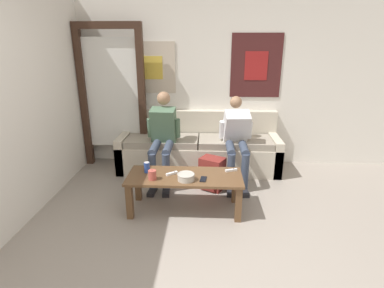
{
  "coord_description": "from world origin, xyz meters",
  "views": [
    {
      "loc": [
        0.1,
        -1.93,
        1.86
      ],
      "look_at": [
        -0.07,
        1.59,
        0.67
      ],
      "focal_mm": 28.0,
      "sensor_mm": 36.0,
      "label": 1
    }
  ],
  "objects": [
    {
      "name": "cell_phone",
      "position": [
        0.08,
        1.06,
        0.44
      ],
      "size": [
        0.08,
        0.14,
        0.01
      ],
      "color": "black",
      "rests_on": "coffee_table"
    },
    {
      "name": "person_seated_teen",
      "position": [
        0.52,
        2.05,
        0.63
      ],
      "size": [
        0.47,
        0.96,
        1.15
      ],
      "color": "#384256",
      "rests_on": "ground_plane"
    },
    {
      "name": "game_controller_near_right",
      "position": [
        -0.28,
        1.18,
        0.45
      ],
      "size": [
        0.14,
        0.11,
        0.03
      ],
      "color": "white",
      "rests_on": "coffee_table"
    },
    {
      "name": "coffee_table",
      "position": [
        -0.13,
        1.16,
        0.36
      ],
      "size": [
        1.3,
        0.53,
        0.44
      ],
      "color": "brown",
      "rests_on": "ground_plane"
    },
    {
      "name": "backpack",
      "position": [
        0.19,
        1.71,
        0.21
      ],
      "size": [
        0.37,
        0.34,
        0.44
      ],
      "color": "maroon",
      "rests_on": "ground_plane"
    },
    {
      "name": "couch",
      "position": [
        -0.01,
        2.4,
        0.3
      ],
      "size": [
        2.41,
        0.71,
        0.86
      ],
      "color": "beige",
      "rests_on": "ground_plane"
    },
    {
      "name": "person_seated_adult",
      "position": [
        -0.5,
        1.99,
        0.66
      ],
      "size": [
        0.47,
        0.87,
        1.22
      ],
      "color": "#384256",
      "rests_on": "ground_plane"
    },
    {
      "name": "game_controller_near_left",
      "position": [
        0.4,
        1.3,
        0.45
      ],
      "size": [
        0.15,
        0.08,
        0.03
      ],
      "color": "white",
      "rests_on": "coffee_table"
    },
    {
      "name": "ceramic_bowl",
      "position": [
        -0.11,
        1.04,
        0.48
      ],
      "size": [
        0.19,
        0.19,
        0.08
      ],
      "color": "#B7B2A8",
      "rests_on": "coffee_table"
    },
    {
      "name": "drink_can_blue",
      "position": [
        -0.58,
        1.22,
        0.5
      ],
      "size": [
        0.07,
        0.07,
        0.12
      ],
      "color": "#28479E",
      "rests_on": "coffee_table"
    },
    {
      "name": "pillar_candle",
      "position": [
        -0.48,
        1.04,
        0.49
      ],
      "size": [
        0.09,
        0.09,
        0.12
      ],
      "color": "#B24C42",
      "rests_on": "coffee_table"
    },
    {
      "name": "door_frame",
      "position": [
        -1.32,
        2.53,
        1.2
      ],
      "size": [
        1.0,
        0.1,
        2.15
      ],
      "color": "#382319",
      "rests_on": "ground_plane"
    },
    {
      "name": "ground_plane",
      "position": [
        0.0,
        0.0,
        0.0
      ],
      "size": [
        18.0,
        18.0,
        0.0
      ],
      "primitive_type": "plane",
      "color": "gray"
    },
    {
      "name": "wall_back",
      "position": [
        0.0,
        2.75,
        1.28
      ],
      "size": [
        10.0,
        0.07,
        2.55
      ],
      "color": "white",
      "rests_on": "ground_plane"
    }
  ]
}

